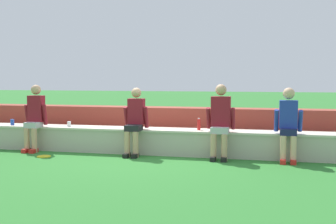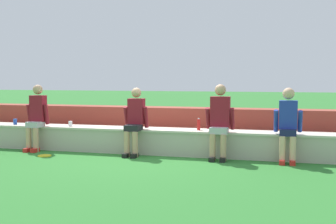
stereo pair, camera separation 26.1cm
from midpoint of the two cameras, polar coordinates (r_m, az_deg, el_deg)
ground_plane at (r=8.61m, az=-2.43°, el=-5.75°), size 80.00×80.00×0.00m
stone_seating_wall at (r=8.83m, az=-1.90°, el=-3.72°), size 8.77×0.59×0.51m
brick_bleachers at (r=10.04m, az=0.22°, el=-2.24°), size 10.86×1.16×0.85m
person_far_left at (r=9.47m, az=-16.30°, el=-0.49°), size 0.49×0.51×1.39m
person_left_of_center at (r=8.55m, az=-3.57°, el=-1.05°), size 0.49×0.58×1.34m
person_center at (r=8.16m, az=7.78°, el=-0.98°), size 0.54×0.52×1.42m
person_right_of_center at (r=8.11m, az=16.52°, el=-1.37°), size 0.50×0.49×1.36m
water_bottle_near_left at (r=8.52m, az=4.96°, el=-1.66°), size 0.06×0.06×0.24m
plastic_cup_middle at (r=9.37m, az=-12.05°, el=-1.53°), size 0.08×0.08×0.11m
plastic_cup_right_end at (r=10.07m, az=-18.92°, el=-1.22°), size 0.08×0.08×0.12m
frisbee at (r=8.81m, az=-15.25°, el=-5.62°), size 0.26×0.26×0.02m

